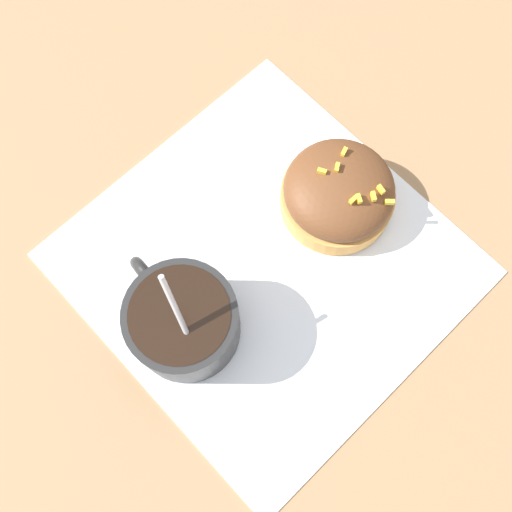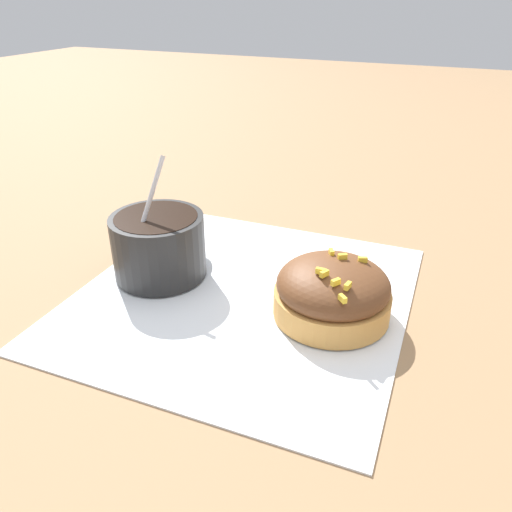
{
  "view_description": "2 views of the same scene",
  "coord_description": "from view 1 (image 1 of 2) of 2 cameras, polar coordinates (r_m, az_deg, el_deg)",
  "views": [
    {
      "loc": [
        -0.1,
        -0.1,
        0.46
      ],
      "look_at": [
        -0.01,
        0.0,
        0.03
      ],
      "focal_mm": 42.0,
      "sensor_mm": 36.0,
      "label": 1
    },
    {
      "loc": [
        0.15,
        -0.32,
        0.23
      ],
      "look_at": [
        0.0,
        0.02,
        0.03
      ],
      "focal_mm": 35.0,
      "sensor_mm": 36.0,
      "label": 2
    }
  ],
  "objects": [
    {
      "name": "paper_napkin",
      "position": [
        0.48,
        0.98,
        -0.68
      ],
      "size": [
        0.28,
        0.28,
        0.0
      ],
      "color": "white",
      "rests_on": "ground_plane"
    },
    {
      "name": "ground_plane",
      "position": [
        0.48,
        0.98,
        -0.73
      ],
      "size": [
        3.0,
        3.0,
        0.0
      ],
      "primitive_type": "plane",
      "color": "#93704C"
    },
    {
      "name": "coffee_cup",
      "position": [
        0.44,
        -6.97,
        -6.19
      ],
      "size": [
        0.08,
        0.1,
        0.11
      ],
      "color": "black",
      "rests_on": "paper_napkin"
    },
    {
      "name": "frosted_pastry",
      "position": [
        0.48,
        8.06,
        5.75
      ],
      "size": [
        0.09,
        0.09,
        0.05
      ],
      "color": "#D19347",
      "rests_on": "paper_napkin"
    }
  ]
}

